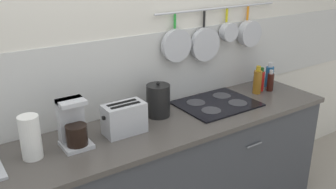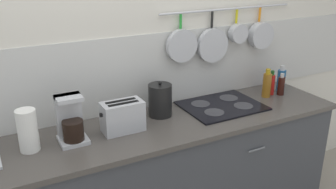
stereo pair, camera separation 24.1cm
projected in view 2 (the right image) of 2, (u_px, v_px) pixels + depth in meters
name	position (u px, v px, depth m)	size (l,w,h in m)	color
wall_back	(120.00, 61.00, 2.55)	(7.20, 0.15, 2.60)	silver
countertop	(141.00, 131.00, 2.40)	(2.93, 0.61, 0.03)	#4C4742
paper_towel_roll	(28.00, 130.00, 2.10)	(0.11, 0.11, 0.25)	white
coffee_maker	(71.00, 122.00, 2.21)	(0.17, 0.17, 0.29)	#B7BABF
toaster	(123.00, 117.00, 2.34)	(0.28, 0.14, 0.20)	#B7BABF
kettle	(160.00, 100.00, 2.56)	(0.16, 0.16, 0.25)	black
cooktop	(222.00, 106.00, 2.75)	(0.57, 0.45, 0.01)	black
bottle_cooking_wine	(267.00, 85.00, 2.90)	(0.07, 0.07, 0.23)	#8C5919
bottle_sesame_oil	(271.00, 84.00, 2.95)	(0.05, 0.05, 0.20)	red
bottle_hot_sauce	(281.00, 85.00, 2.95)	(0.05, 0.05, 0.18)	#33140F
bottle_dish_soap	(281.00, 80.00, 3.04)	(0.07, 0.07, 0.21)	navy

